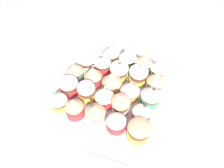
% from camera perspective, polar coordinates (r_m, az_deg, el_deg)
% --- Properties ---
extents(ground_plane, '(1.80, 1.80, 0.03)m').
position_cam_1_polar(ground_plane, '(0.71, 0.00, -2.96)').
color(ground_plane, '#9E9EA3').
extents(baking_tray, '(0.37, 0.37, 0.01)m').
position_cam_1_polar(baking_tray, '(0.69, 0.00, -1.91)').
color(baking_tray, silver).
rests_on(baking_tray, ground_plane).
extents(cupcake_0, '(0.06, 0.06, 0.07)m').
position_cam_1_polar(cupcake_0, '(0.57, 7.48, -12.68)').
color(cupcake_0, '#EFC651').
rests_on(cupcake_0, baking_tray).
extents(cupcake_1, '(0.05, 0.05, 0.08)m').
position_cam_1_polar(cupcake_1, '(0.60, 8.26, -7.65)').
color(cupcake_1, '#D1333D').
rests_on(cupcake_1, baking_tray).
extents(cupcake_2, '(0.06, 0.06, 0.08)m').
position_cam_1_polar(cupcake_2, '(0.64, 10.90, -2.88)').
color(cupcake_2, '#4C9E6B').
rests_on(cupcake_2, baking_tray).
extents(cupcake_3, '(0.06, 0.06, 0.08)m').
position_cam_1_polar(cupcake_3, '(0.68, 12.10, 0.79)').
color(cupcake_3, white).
rests_on(cupcake_3, baking_tray).
extents(cupcake_4, '(0.06, 0.06, 0.07)m').
position_cam_1_polar(cupcake_4, '(0.72, 12.98, 4.43)').
color(cupcake_4, white).
rests_on(cupcake_4, baking_tray).
extents(cupcake_5, '(0.06, 0.06, 0.07)m').
position_cam_1_polar(cupcake_5, '(0.58, 1.21, -10.09)').
color(cupcake_5, '#D1333D').
rests_on(cupcake_5, baking_tray).
extents(cupcake_6, '(0.06, 0.06, 0.07)m').
position_cam_1_polar(cupcake_6, '(0.61, 2.47, -5.69)').
color(cupcake_6, white).
rests_on(cupcake_6, baking_tray).
extents(cupcake_7, '(0.06, 0.06, 0.07)m').
position_cam_1_polar(cupcake_7, '(0.64, 5.08, -1.69)').
color(cupcake_7, '#EFC651').
rests_on(cupcake_7, baking_tray).
extents(cupcake_8, '(0.06, 0.06, 0.07)m').
position_cam_1_polar(cupcake_8, '(0.69, 7.37, 2.65)').
color(cupcake_8, '#EFC651').
rests_on(cupcake_8, baking_tray).
extents(cupcake_9, '(0.06, 0.06, 0.07)m').
position_cam_1_polar(cupcake_9, '(0.73, 8.81, 5.85)').
color(cupcake_9, '#4C9E6B').
rests_on(cupcake_9, baking_tray).
extents(cupcake_10, '(0.06, 0.06, 0.08)m').
position_cam_1_polar(cupcake_10, '(0.60, -5.12, -7.74)').
color(cupcake_10, white).
rests_on(cupcake_10, baking_tray).
extents(cupcake_11, '(0.06, 0.06, 0.07)m').
position_cam_1_polar(cupcake_11, '(0.63, -1.86, -3.46)').
color(cupcake_11, '#D1333D').
rests_on(cupcake_11, baking_tray).
extents(cupcake_12, '(0.06, 0.06, 0.08)m').
position_cam_1_polar(cupcake_12, '(0.65, -0.25, 0.51)').
color(cupcake_12, '#EFC651').
rests_on(cupcake_12, baking_tray).
extents(cupcake_13, '(0.06, 0.06, 0.07)m').
position_cam_1_polar(cupcake_13, '(0.70, 1.98, 3.78)').
color(cupcake_13, '#EFC651').
rests_on(cupcake_13, baking_tray).
extents(cupcake_14, '(0.06, 0.06, 0.08)m').
position_cam_1_polar(cupcake_14, '(0.74, 4.43, 7.55)').
color(cupcake_14, '#4C9E6B').
rests_on(cupcake_14, baking_tray).
extents(cupcake_15, '(0.06, 0.06, 0.07)m').
position_cam_1_polar(cupcake_15, '(0.61, -10.41, -6.41)').
color(cupcake_15, '#D1333D').
rests_on(cupcake_15, baking_tray).
extents(cupcake_16, '(0.06, 0.06, 0.07)m').
position_cam_1_polar(cupcake_16, '(0.64, -7.12, -1.88)').
color(cupcake_16, '#EFC651').
rests_on(cupcake_16, baking_tray).
extents(cupcake_17, '(0.06, 0.06, 0.08)m').
position_cam_1_polar(cupcake_17, '(0.68, -5.22, 2.56)').
color(cupcake_17, '#D1333D').
rests_on(cupcake_17, baking_tray).
extents(cupcake_18, '(0.06, 0.06, 0.07)m').
position_cam_1_polar(cupcake_18, '(0.72, -2.59, 5.69)').
color(cupcake_18, '#D1333D').
rests_on(cupcake_18, baking_tray).
extents(cupcake_19, '(0.06, 0.06, 0.07)m').
position_cam_1_polar(cupcake_19, '(0.76, -0.26, 8.32)').
color(cupcake_19, '#EFC651').
rests_on(cupcake_19, baking_tray).
extents(cupcake_20, '(0.06, 0.06, 0.07)m').
position_cam_1_polar(cupcake_20, '(0.64, -14.86, -4.35)').
color(cupcake_20, '#EFC651').
rests_on(cupcake_20, baking_tray).
extents(cupcake_21, '(0.06, 0.06, 0.06)m').
position_cam_1_polar(cupcake_21, '(0.67, -11.87, -0.37)').
color(cupcake_21, '#D1333D').
rests_on(cupcake_21, baking_tray).
extents(cupcake_22, '(0.06, 0.06, 0.07)m').
position_cam_1_polar(cupcake_22, '(0.71, -10.26, 3.54)').
color(cupcake_22, '#4C9E6B').
rests_on(cupcake_22, baking_tray).
extents(cupcake_23, '(0.07, 0.07, 0.06)m').
position_cam_1_polar(cupcake_23, '(0.74, -6.96, 6.45)').
color(cupcake_23, white).
rests_on(cupcake_23, baking_tray).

